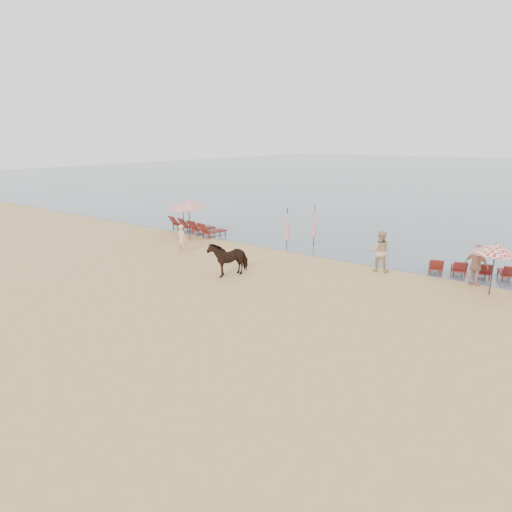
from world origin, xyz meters
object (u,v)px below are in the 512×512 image
Objects in this scene: beachgoer_right_a at (380,251)px; beachgoer_right_b at (476,265)px; umbrella_open_right at (496,249)px; cow at (229,258)px; lounger_cluster_right at (471,269)px; umbrella_closed_left at (314,221)px; umbrella_closed_right at (287,224)px; beachgoer_left at (182,239)px; lounger_cluster_left at (195,226)px; umbrella_open_left_a at (183,205)px; umbrella_open_left_b at (189,204)px.

beachgoer_right_a is 3.99m from beachgoer_right_b.
umbrella_open_right is 1.15× the size of cow.
cow is (-10.04, -3.96, -1.11)m from umbrella_open_right.
umbrella_closed_left is at bearing 158.12° from lounger_cluster_right.
umbrella_closed_right is 1.45× the size of beachgoer_left.
lounger_cluster_right is (16.34, 0.40, -0.08)m from lounger_cluster_left.
umbrella_open_right is at bearing 40.89° from cow.
lounger_cluster_left is 9.21m from cow.
lounger_cluster_left is at bearing 19.77° from beachgoer_right_b.
umbrella_open_left_a is at bearing 170.15° from lounger_cluster_right.
beachgoer_left is at bearing 36.44° from beachgoer_right_b.
umbrella_open_left_a is 0.93× the size of umbrella_closed_left.
beachgoer_right_b is (8.71, -2.10, -0.60)m from umbrella_closed_left.
beachgoer_right_a reaches higher than beachgoer_left.
umbrella_open_left_b reaches higher than beachgoer_right_a.
umbrella_closed_left is at bearing -38.83° from beachgoer_right_a.
umbrella_open_right is 1.47m from beachgoer_right_b.
umbrella_open_left_b is 6.29m from umbrella_closed_right.
umbrella_open_left_a is at bearing 165.91° from umbrella_open_left_b.
umbrella_closed_left reaches higher than beachgoer_left.
umbrella_open_left_b is (1.00, -1.52, 1.74)m from lounger_cluster_left.
lounger_cluster_right is at bearing -158.62° from beachgoer_left.
lounger_cluster_left is at bearing 165.96° from lounger_cluster_right.
beachgoer_left is 0.90× the size of beachgoer_right_b.
umbrella_open_left_b reaches higher than lounger_cluster_left.
cow is at bearing -177.65° from umbrella_open_right.
umbrella_open_left_a is 12.60m from beachgoer_right_a.
umbrella_closed_right is at bearing -132.69° from beachgoer_left.
umbrella_closed_right reaches higher than umbrella_open_left_a.
cow is at bearing -87.35° from umbrella_closed_right.
beachgoer_right_b is (16.53, 0.43, -1.13)m from umbrella_open_left_a.
cow is (6.34, -4.03, -1.43)m from umbrella_open_left_b.
umbrella_open_left_b is (0.84, -0.33, 0.19)m from umbrella_open_left_a.
beachgoer_right_a is (12.55, 0.09, -1.05)m from umbrella_open_left_a.
umbrella_open_left_b reaches higher than umbrella_closed_left.
beachgoer_right_a is at bearing -173.02° from lounger_cluster_right.
cow is at bearing -26.29° from umbrella_open_left_a.
beachgoer_right_a is at bearing -27.32° from umbrella_closed_left.
umbrella_closed_left is 1.33× the size of cow.
lounger_cluster_right is 1.66× the size of umbrella_open_left_a.
lounger_cluster_left is 1.85× the size of umbrella_closed_left.
umbrella_open_left_a reaches higher than lounger_cluster_left.
lounger_cluster_right is 1.46× the size of umbrella_open_left_b.
umbrella_open_left_a is at bearing 168.10° from cow.
umbrella_open_left_a is 1.40× the size of beachgoer_left.
umbrella_closed_right is (-10.29, 1.46, -0.45)m from umbrella_open_right.
lounger_cluster_left is 16.71m from beachgoer_right_b.
lounger_cluster_right is 1.60× the size of umbrella_closed_right.
lounger_cluster_left is 2.79× the size of beachgoer_left.
umbrella_open_left_b reaches higher than cow.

